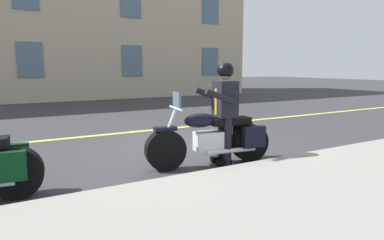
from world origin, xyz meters
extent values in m
plane|color=#333335|center=(0.00, 0.00, 0.00)|extent=(80.00, 80.00, 0.00)
cube|color=#E5DB4C|center=(0.00, -2.00, 0.01)|extent=(60.00, 0.16, 0.01)
cylinder|color=black|center=(0.86, 1.29, 0.33)|extent=(0.68, 0.29, 0.66)
cylinder|color=black|center=(-0.68, 1.51, 0.33)|extent=(0.68, 0.29, 0.66)
cube|color=silver|center=(0.07, 1.40, 0.42)|extent=(0.59, 0.36, 0.32)
ellipsoid|color=black|center=(0.26, 1.37, 0.78)|extent=(0.59, 0.36, 0.24)
cube|color=black|center=(-0.28, 1.45, 0.74)|extent=(0.73, 0.38, 0.12)
cube|color=black|center=(-0.59, 1.72, 0.48)|extent=(0.41, 0.18, 0.36)
cube|color=black|center=(-0.66, 1.29, 0.48)|extent=(0.41, 0.18, 0.36)
cylinder|color=silver|center=(0.84, 1.29, 0.60)|extent=(0.35, 0.10, 0.76)
cylinder|color=silver|center=(0.68, 1.31, 1.00)|extent=(0.12, 0.60, 0.04)
cube|color=black|center=(0.86, 1.29, 0.68)|extent=(0.38, 0.21, 0.06)
cylinder|color=silver|center=(-0.21, 1.61, 0.26)|extent=(0.90, 0.21, 0.08)
cube|color=slate|center=(0.66, 1.32, 1.12)|extent=(0.09, 0.32, 0.28)
cylinder|color=black|center=(-0.16, 1.56, 0.42)|extent=(0.14, 0.14, 0.84)
cube|color=black|center=(-0.10, 1.55, 0.05)|extent=(0.27, 0.15, 0.10)
cylinder|color=black|center=(-0.20, 1.32, 0.42)|extent=(0.14, 0.14, 0.84)
cube|color=black|center=(-0.14, 1.31, 0.05)|extent=(0.27, 0.15, 0.10)
cube|color=black|center=(-0.18, 1.44, 1.12)|extent=(0.38, 0.44, 0.60)
cube|color=#B28C14|center=(-0.02, 1.42, 1.08)|extent=(0.03, 0.07, 0.44)
cylinder|color=black|center=(0.03, 1.63, 1.18)|extent=(0.56, 0.18, 0.28)
cylinder|color=black|center=(-0.04, 1.20, 1.18)|extent=(0.56, 0.18, 0.28)
sphere|color=tan|center=(-0.18, 1.44, 1.55)|extent=(0.22, 0.22, 0.22)
sphere|color=black|center=(-0.18, 1.44, 1.60)|extent=(0.28, 0.28, 0.28)
cylinder|color=black|center=(2.99, 1.42, 0.33)|extent=(0.68, 0.28, 0.66)
cube|color=black|center=(3.07, 1.64, 0.48)|extent=(0.41, 0.17, 0.36)
cube|color=black|center=(3.01, 1.20, 0.48)|extent=(0.41, 0.17, 0.36)
cube|color=slate|center=(-7.71, -10.97, 2.00)|extent=(1.10, 0.06, 1.60)
cube|color=slate|center=(-2.86, -10.97, 2.00)|extent=(1.10, 0.06, 1.60)
cube|color=slate|center=(2.00, -10.97, 2.00)|extent=(1.10, 0.06, 1.60)
cube|color=slate|center=(-7.71, -10.97, 5.00)|extent=(1.10, 0.06, 1.60)
cube|color=slate|center=(-2.86, -10.97, 5.00)|extent=(1.10, 0.06, 1.60)
camera|label=1|loc=(3.01, 6.02, 1.65)|focal=30.95mm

